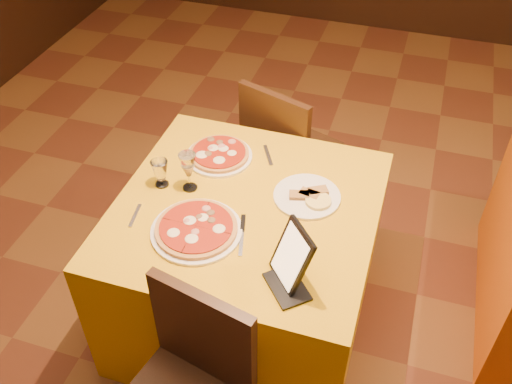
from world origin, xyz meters
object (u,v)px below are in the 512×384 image
(main_table, at_px, (247,264))
(wine_glass, at_px, (188,171))
(pizza_far, at_px, (219,155))
(water_glass, at_px, (161,173))
(chair_main_far, at_px, (292,149))
(tablet, at_px, (292,256))
(pizza_near, at_px, (196,229))

(main_table, height_order, wine_glass, wine_glass)
(pizza_far, bearing_deg, water_glass, -123.94)
(chair_main_far, xyz_separation_m, tablet, (0.28, -1.14, 0.41))
(main_table, height_order, tablet, tablet)
(water_glass, height_order, tablet, tablet)
(chair_main_far, distance_m, pizza_near, 1.08)
(main_table, bearing_deg, pizza_near, -124.54)
(pizza_near, xyz_separation_m, wine_glass, (-0.13, 0.24, 0.08))
(pizza_far, bearing_deg, chair_main_far, 67.41)
(wine_glass, bearing_deg, water_glass, -172.72)
(pizza_near, height_order, wine_glass, wine_glass)
(main_table, distance_m, water_glass, 0.59)
(wine_glass, bearing_deg, tablet, -32.79)
(chair_main_far, relative_size, tablet, 3.73)
(main_table, bearing_deg, wine_glass, 172.80)
(chair_main_far, xyz_separation_m, pizza_near, (-0.14, -1.02, 0.31))
(water_glass, bearing_deg, tablet, -26.54)
(main_table, relative_size, tablet, 4.51)
(chair_main_far, distance_m, pizza_far, 0.66)
(main_table, distance_m, tablet, 0.65)
(chair_main_far, height_order, wine_glass, wine_glass)
(pizza_far, relative_size, water_glass, 2.39)
(main_table, relative_size, pizza_far, 3.55)
(main_table, xyz_separation_m, tablet, (0.28, -0.32, 0.49))
(main_table, xyz_separation_m, chair_main_far, (0.00, 0.82, 0.08))
(pizza_near, bearing_deg, tablet, -15.04)
(water_glass, distance_m, tablet, 0.76)
(pizza_far, height_order, wine_glass, wine_glass)
(chair_main_far, relative_size, pizza_far, 2.93)
(main_table, distance_m, chair_main_far, 0.82)
(main_table, xyz_separation_m, pizza_near, (-0.14, -0.21, 0.39))
(chair_main_far, relative_size, water_glass, 7.00)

